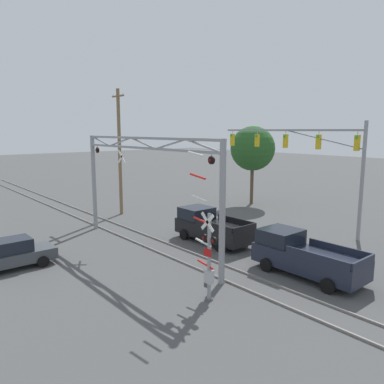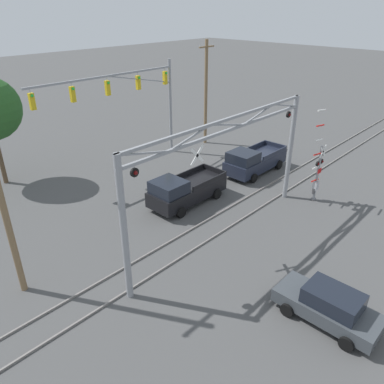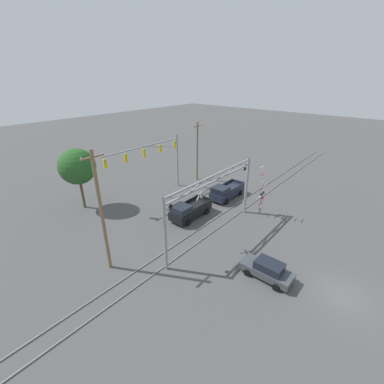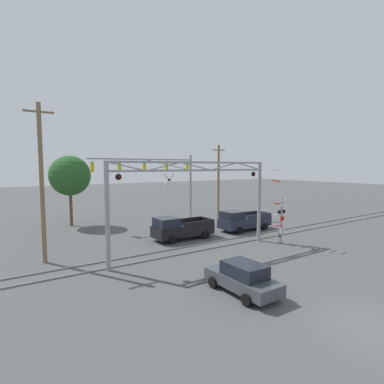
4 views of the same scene
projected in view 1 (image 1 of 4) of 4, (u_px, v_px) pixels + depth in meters
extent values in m
cube|color=gray|center=(149.00, 248.00, 22.71)|extent=(80.00, 0.08, 0.10)
cube|color=gray|center=(168.00, 243.00, 23.62)|extent=(80.00, 0.08, 0.10)
cylinder|color=gray|center=(94.00, 183.00, 26.91)|extent=(0.30, 0.30, 6.75)
cylinder|color=gray|center=(222.00, 213.00, 17.06)|extent=(0.30, 0.30, 6.75)
cube|color=gray|center=(143.00, 148.00, 21.54)|extent=(13.37, 0.14, 0.14)
cube|color=gray|center=(143.00, 138.00, 21.45)|extent=(13.37, 0.14, 0.14)
cube|color=gray|center=(101.00, 141.00, 25.43)|extent=(2.63, 0.08, 0.64)
cube|color=gray|center=(120.00, 142.00, 23.46)|extent=(2.63, 0.08, 0.64)
cube|color=gray|center=(143.00, 143.00, 21.49)|extent=(2.63, 0.08, 0.64)
cube|color=gray|center=(170.00, 144.00, 19.52)|extent=(2.63, 0.08, 0.64)
cube|color=gray|center=(203.00, 146.00, 17.56)|extent=(2.63, 0.08, 0.64)
cylinder|color=black|center=(97.00, 150.00, 25.96)|extent=(0.38, 0.10, 0.38)
sphere|color=#590C0C|center=(97.00, 150.00, 25.91)|extent=(0.18, 0.18, 0.18)
cylinder|color=gray|center=(97.00, 147.00, 25.92)|extent=(0.04, 0.04, 0.10)
cylinder|color=black|center=(211.00, 160.00, 17.24)|extent=(0.38, 0.10, 0.38)
sphere|color=#590C0C|center=(210.00, 160.00, 17.20)|extent=(0.18, 0.18, 0.18)
cylinder|color=gray|center=(212.00, 155.00, 17.20)|extent=(0.04, 0.04, 0.10)
cube|color=white|center=(122.00, 157.00, 23.30)|extent=(0.88, 0.03, 0.88)
cube|color=white|center=(122.00, 157.00, 23.30)|extent=(0.88, 0.03, 0.88)
cylinder|color=black|center=(121.00, 157.00, 23.28)|extent=(0.04, 0.04, 0.02)
cylinder|color=gray|center=(209.00, 257.00, 15.58)|extent=(0.16, 0.16, 3.77)
cylinder|color=#59595B|center=(209.00, 299.00, 15.88)|extent=(0.35, 0.35, 0.10)
cube|color=white|center=(207.00, 222.00, 15.26)|extent=(0.78, 0.03, 0.78)
cube|color=white|center=(207.00, 222.00, 15.26)|extent=(0.78, 0.03, 0.78)
cylinder|color=black|center=(207.00, 222.00, 15.24)|extent=(0.04, 0.04, 0.02)
cylinder|color=black|center=(205.00, 238.00, 15.66)|extent=(0.32, 0.09, 0.32)
sphere|color=#590C0C|center=(204.00, 238.00, 15.62)|extent=(0.16, 0.16, 0.16)
cylinder|color=black|center=(214.00, 241.00, 15.24)|extent=(0.32, 0.09, 0.32)
sphere|color=#590C0C|center=(213.00, 241.00, 15.20)|extent=(0.16, 0.16, 0.16)
cube|color=gray|center=(209.00, 239.00, 15.45)|extent=(0.64, 0.06, 0.06)
cube|color=red|center=(207.00, 253.00, 15.48)|extent=(0.44, 0.02, 0.32)
cube|color=#B2B2B7|center=(209.00, 276.00, 15.71)|extent=(0.36, 0.28, 0.56)
cylinder|color=red|center=(205.00, 264.00, 15.82)|extent=(0.94, 0.09, 0.21)
cylinder|color=white|center=(203.00, 243.00, 15.76)|extent=(0.94, 0.09, 0.21)
cylinder|color=red|center=(201.00, 221.00, 15.71)|extent=(0.94, 0.09, 0.21)
cylinder|color=white|center=(200.00, 199.00, 15.65)|extent=(0.94, 0.09, 0.21)
cylinder|color=red|center=(198.00, 176.00, 15.59)|extent=(0.94, 0.09, 0.21)
cylinder|color=white|center=(196.00, 154.00, 15.54)|extent=(0.94, 0.09, 0.21)
cube|color=#3F3F42|center=(207.00, 283.00, 15.87)|extent=(0.24, 0.12, 0.36)
cylinder|color=gray|center=(362.00, 182.00, 23.87)|extent=(0.24, 0.24, 7.72)
cube|color=gray|center=(286.00, 130.00, 27.83)|extent=(11.95, 0.14, 0.14)
cube|color=gray|center=(322.00, 139.00, 25.68)|extent=(5.99, 0.08, 1.28)
cylinder|color=gray|center=(233.00, 132.00, 31.98)|extent=(0.04, 0.04, 0.30)
cube|color=gold|center=(232.00, 140.00, 32.09)|extent=(0.30, 0.26, 1.01)
sphere|color=green|center=(231.00, 135.00, 31.92)|extent=(0.18, 0.18, 0.18)
cylinder|color=gray|center=(257.00, 132.00, 29.92)|extent=(0.04, 0.04, 0.30)
cube|color=gold|center=(257.00, 140.00, 30.03)|extent=(0.30, 0.26, 1.01)
sphere|color=green|center=(256.00, 136.00, 29.86)|extent=(0.18, 0.18, 0.18)
cylinder|color=gray|center=(286.00, 132.00, 27.86)|extent=(0.04, 0.04, 0.30)
cube|color=gold|center=(286.00, 141.00, 27.97)|extent=(0.30, 0.26, 1.01)
sphere|color=green|center=(284.00, 136.00, 27.80)|extent=(0.18, 0.18, 0.18)
cylinder|color=gray|center=(319.00, 132.00, 25.80)|extent=(0.04, 0.04, 0.30)
cube|color=gold|center=(318.00, 142.00, 25.90)|extent=(0.30, 0.26, 1.01)
sphere|color=green|center=(317.00, 136.00, 25.74)|extent=(0.18, 0.18, 0.18)
cylinder|color=gray|center=(358.00, 133.00, 23.73)|extent=(0.04, 0.04, 0.30)
cube|color=gold|center=(357.00, 143.00, 23.84)|extent=(0.30, 0.26, 1.01)
sphere|color=green|center=(356.00, 137.00, 23.67)|extent=(0.18, 0.18, 0.18)
cube|color=black|center=(213.00, 230.00, 23.92)|extent=(5.41, 2.08, 0.94)
cube|color=black|center=(197.00, 213.00, 25.02)|extent=(1.83, 1.91, 0.76)
cube|color=black|center=(213.00, 226.00, 22.42)|extent=(3.18, 0.08, 0.34)
cube|color=black|center=(236.00, 221.00, 23.69)|extent=(3.18, 0.08, 0.34)
cube|color=black|center=(245.00, 228.00, 21.82)|extent=(0.10, 2.00, 0.34)
cylinder|color=black|center=(184.00, 234.00, 24.60)|extent=(0.69, 0.24, 0.69)
cylinder|color=black|center=(208.00, 229.00, 25.93)|extent=(0.69, 0.24, 0.69)
cylinder|color=black|center=(220.00, 246.00, 22.07)|extent=(0.69, 0.24, 0.69)
cylinder|color=black|center=(244.00, 240.00, 23.41)|extent=(0.69, 0.24, 0.69)
cube|color=#1E2333|center=(308.00, 260.00, 18.35)|extent=(5.50, 2.08, 0.94)
cube|color=black|center=(281.00, 236.00, 19.46)|extent=(1.86, 1.91, 0.76)
cube|color=#1E2333|center=(316.00, 258.00, 16.83)|extent=(3.23, 0.08, 0.34)
cube|color=#1E2333|center=(339.00, 249.00, 18.10)|extent=(3.23, 0.08, 0.34)
cube|color=#1E2333|center=(363.00, 262.00, 16.21)|extent=(0.10, 2.00, 0.34)
cylinder|color=black|center=(266.00, 265.00, 19.04)|extent=(0.69, 0.24, 0.69)
cylinder|color=black|center=(291.00, 256.00, 20.38)|extent=(0.69, 0.24, 0.69)
cylinder|color=black|center=(328.00, 286.00, 16.47)|extent=(0.69, 0.24, 0.69)
cylinder|color=black|center=(351.00, 274.00, 17.81)|extent=(0.69, 0.24, 0.69)
cube|color=#3D4247|center=(13.00, 257.00, 19.48)|extent=(1.72, 4.17, 0.60)
cube|color=black|center=(8.00, 246.00, 19.27)|extent=(1.46, 2.17, 0.67)
cylinder|color=black|center=(32.00, 253.00, 20.98)|extent=(0.24, 0.59, 0.59)
cylinder|color=black|center=(43.00, 262.00, 19.67)|extent=(0.24, 0.59, 0.59)
cylinder|color=brown|center=(120.00, 153.00, 31.34)|extent=(0.28, 0.28, 10.48)
cube|color=brown|center=(118.00, 96.00, 30.58)|extent=(1.80, 0.12, 0.12)
cylinder|color=silver|center=(113.00, 96.00, 31.18)|extent=(0.08, 0.08, 0.12)
cylinder|color=silver|center=(123.00, 94.00, 29.95)|extent=(0.08, 0.08, 0.12)
cylinder|color=brown|center=(252.00, 184.00, 36.34)|extent=(0.32, 0.32, 3.91)
sphere|color=#265623|center=(253.00, 148.00, 35.78)|extent=(4.26, 4.26, 4.26)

